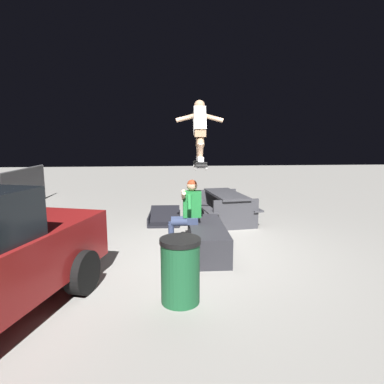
{
  "coord_description": "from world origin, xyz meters",
  "views": [
    {
      "loc": [
        -5.65,
        0.68,
        2.07
      ],
      "look_at": [
        0.17,
        0.15,
        1.11
      ],
      "focal_mm": 29.42,
      "sensor_mm": 36.0,
      "label": 1
    }
  ],
  "objects_px": {
    "skater_airborne": "(200,128)",
    "picnic_table_back": "(226,203)",
    "ledge_box_main": "(207,239)",
    "skateboard": "(200,165)",
    "kicker_ramp": "(165,220)",
    "person_sitting_on_ledge": "(186,211)",
    "trash_bin": "(180,270)"
  },
  "relations": [
    {
      "from": "skateboard",
      "to": "skater_airborne",
      "type": "height_order",
      "value": "skater_airborne"
    },
    {
      "from": "skater_airborne",
      "to": "picnic_table_back",
      "type": "bearing_deg",
      "value": -25.38
    },
    {
      "from": "kicker_ramp",
      "to": "skater_airborne",
      "type": "bearing_deg",
      "value": -160.86
    },
    {
      "from": "skater_airborne",
      "to": "trash_bin",
      "type": "xyz_separation_m",
      "value": [
        -2.1,
        0.49,
        -1.88
      ]
    },
    {
      "from": "ledge_box_main",
      "to": "skateboard",
      "type": "xyz_separation_m",
      "value": [
        0.23,
        0.11,
        1.36
      ]
    },
    {
      "from": "person_sitting_on_ledge",
      "to": "picnic_table_back",
      "type": "height_order",
      "value": "person_sitting_on_ledge"
    },
    {
      "from": "person_sitting_on_ledge",
      "to": "skater_airborne",
      "type": "bearing_deg",
      "value": -74.55
    },
    {
      "from": "skateboard",
      "to": "skater_airborne",
      "type": "xyz_separation_m",
      "value": [
        0.06,
        -0.0,
        0.69
      ]
    },
    {
      "from": "ledge_box_main",
      "to": "skateboard",
      "type": "distance_m",
      "value": 1.39
    },
    {
      "from": "skateboard",
      "to": "kicker_ramp",
      "type": "relative_size",
      "value": 0.88
    },
    {
      "from": "person_sitting_on_ledge",
      "to": "skateboard",
      "type": "distance_m",
      "value": 0.9
    },
    {
      "from": "person_sitting_on_ledge",
      "to": "trash_bin",
      "type": "xyz_separation_m",
      "value": [
        -2.02,
        0.23,
        -0.32
      ]
    },
    {
      "from": "ledge_box_main",
      "to": "trash_bin",
      "type": "height_order",
      "value": "trash_bin"
    },
    {
      "from": "skateboard",
      "to": "kicker_ramp",
      "type": "bearing_deg",
      "value": 18.57
    },
    {
      "from": "skateboard",
      "to": "picnic_table_back",
      "type": "relative_size",
      "value": 0.55
    },
    {
      "from": "trash_bin",
      "to": "kicker_ramp",
      "type": "bearing_deg",
      "value": 2.63
    },
    {
      "from": "kicker_ramp",
      "to": "trash_bin",
      "type": "xyz_separation_m",
      "value": [
        -4.03,
        -0.19,
        0.36
      ]
    },
    {
      "from": "skateboard",
      "to": "trash_bin",
      "type": "bearing_deg",
      "value": 166.67
    },
    {
      "from": "kicker_ramp",
      "to": "picnic_table_back",
      "type": "distance_m",
      "value": 1.62
    },
    {
      "from": "kicker_ramp",
      "to": "person_sitting_on_ledge",
      "type": "bearing_deg",
      "value": -168.41
    },
    {
      "from": "skateboard",
      "to": "trash_bin",
      "type": "relative_size",
      "value": 1.21
    },
    {
      "from": "skater_airborne",
      "to": "picnic_table_back",
      "type": "relative_size",
      "value": 0.6
    },
    {
      "from": "ledge_box_main",
      "to": "skateboard",
      "type": "relative_size",
      "value": 1.77
    },
    {
      "from": "ledge_box_main",
      "to": "skater_airborne",
      "type": "relative_size",
      "value": 1.62
    },
    {
      "from": "skater_airborne",
      "to": "skateboard",
      "type": "bearing_deg",
      "value": 177.47
    },
    {
      "from": "person_sitting_on_ledge",
      "to": "kicker_ramp",
      "type": "relative_size",
      "value": 1.16
    },
    {
      "from": "person_sitting_on_ledge",
      "to": "picnic_table_back",
      "type": "distance_m",
      "value": 2.27
    },
    {
      "from": "trash_bin",
      "to": "skateboard",
      "type": "bearing_deg",
      "value": -13.33
    },
    {
      "from": "ledge_box_main",
      "to": "picnic_table_back",
      "type": "height_order",
      "value": "picnic_table_back"
    },
    {
      "from": "kicker_ramp",
      "to": "skateboard",
      "type": "bearing_deg",
      "value": -161.43
    },
    {
      "from": "person_sitting_on_ledge",
      "to": "skater_airborne",
      "type": "xyz_separation_m",
      "value": [
        0.07,
        -0.26,
        1.55
      ]
    },
    {
      "from": "person_sitting_on_ledge",
      "to": "trash_bin",
      "type": "distance_m",
      "value": 2.06
    }
  ]
}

